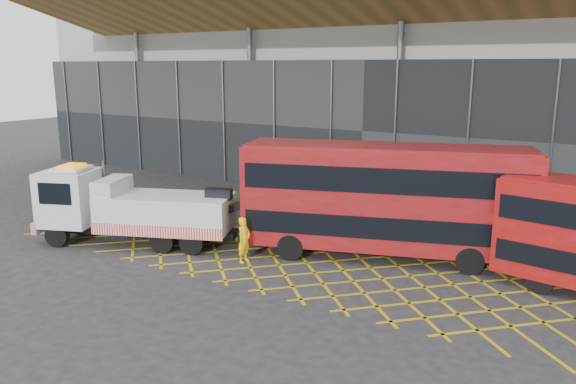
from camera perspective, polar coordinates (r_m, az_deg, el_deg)
The scene contains 6 objects.
ground_plane at distance 25.10m, azimuth -7.68°, elevation -5.20°, with size 120.00×120.00×0.00m, color #252527.
road_markings at distance 22.50m, azimuth 1.92°, elevation -7.21°, with size 26.36×7.16×0.01m.
construction_building at distance 39.15m, azimuth 12.08°, elevation 14.36°, with size 55.00×23.97×18.00m.
recovery_truck at distance 25.42m, azimuth -15.86°, elevation -1.55°, with size 9.81×5.36×3.50m.
bus_towed at distance 22.76m, azimuth 9.79°, elevation -0.44°, with size 11.58×6.01×4.62m.
worker at distance 22.42m, azimuth -4.49°, elevation -4.86°, with size 0.67×0.44×1.83m, color yellow.
Camera 1 is at (15.25, -18.40, 7.68)m, focal length 35.00 mm.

